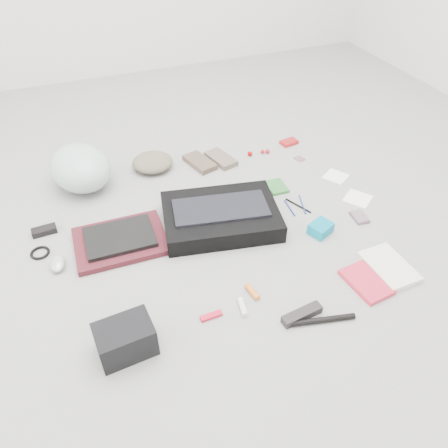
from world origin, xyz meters
name	(u,v)px	position (x,y,z in m)	size (l,w,h in m)	color
ground_plane	(224,232)	(0.00, 0.00, 0.00)	(4.00, 4.00, 0.00)	gray
messenger_bag	(221,216)	(0.01, 0.06, 0.04)	(0.51, 0.36, 0.09)	black
bag_flap	(221,208)	(0.01, 0.06, 0.09)	(0.42, 0.19, 0.01)	black
laptop_sleeve	(121,241)	(-0.45, 0.10, 0.01)	(0.39, 0.29, 0.03)	#4A161D
laptop	(120,237)	(-0.45, 0.10, 0.04)	(0.29, 0.21, 0.02)	black
bike_helmet	(80,168)	(-0.53, 0.60, 0.11)	(0.29, 0.36, 0.21)	silver
beanie	(153,162)	(-0.16, 0.63, 0.04)	(0.22, 0.21, 0.08)	#685F4B
mitten_left	(200,162)	(0.08, 0.57, 0.01)	(0.10, 0.20, 0.03)	brown
mitten_right	(221,159)	(0.20, 0.56, 0.01)	(0.10, 0.19, 0.03)	#6A5A4D
power_brick	(44,231)	(-0.75, 0.29, 0.01)	(0.11, 0.05, 0.03)	black
cable_coil	(40,253)	(-0.78, 0.16, 0.01)	(0.08, 0.08, 0.01)	black
mouse	(58,263)	(-0.71, 0.05, 0.02)	(0.06, 0.10, 0.04)	#B2B2B4
camera_bag	(125,339)	(-0.53, -0.44, 0.06)	(0.19, 0.13, 0.12)	black
multitool	(211,316)	(-0.22, -0.42, 0.01)	(0.08, 0.02, 0.01)	red
toiletry_tube_white	(243,307)	(-0.09, -0.43, 0.01)	(0.02, 0.02, 0.08)	silver
toiletry_tube_orange	(252,292)	(-0.03, -0.37, 0.01)	(0.02, 0.02, 0.08)	orange
u_lock	(302,314)	(0.09, -0.54, 0.02)	(0.16, 0.04, 0.03)	black
bike_pump	(322,320)	(0.15, -0.59, 0.01)	(0.02, 0.02, 0.24)	black
book_red	(366,282)	(0.41, -0.49, 0.01)	(0.13, 0.19, 0.02)	#DD2A44
book_white	(389,267)	(0.55, -0.46, 0.01)	(0.15, 0.23, 0.02)	beige
notepad	(277,187)	(0.37, 0.22, 0.01)	(0.09, 0.12, 0.01)	#29682B
pen_blue	(290,208)	(0.36, 0.05, 0.00)	(0.01, 0.01, 0.13)	navy
pen_black	(298,206)	(0.40, 0.05, 0.00)	(0.01, 0.01, 0.15)	black
pen_navy	(302,204)	(0.43, 0.05, 0.00)	(0.01, 0.01, 0.14)	navy
accordion_wallet	(321,228)	(0.40, -0.16, 0.02)	(0.10, 0.08, 0.05)	#0285A6
card_deck	(359,217)	(0.62, -0.14, 0.01)	(0.06, 0.09, 0.02)	slate
napkin_top	(336,177)	(0.71, 0.19, 0.00)	(0.11, 0.11, 0.01)	white
napkin_bottom	(358,199)	(0.70, -0.01, 0.00)	(0.12, 0.12, 0.01)	white
lollipop_a	(250,154)	(0.37, 0.55, 0.01)	(0.03, 0.03, 0.03)	#990000
lollipop_b	(263,152)	(0.45, 0.55, 0.01)	(0.02, 0.02, 0.02)	#B60B1B
lollipop_c	(267,151)	(0.48, 0.54, 0.01)	(0.03, 0.03, 0.03)	#A5161E
altoids_tin	(289,142)	(0.64, 0.59, 0.01)	(0.10, 0.06, 0.02)	#A9191B
stamp_sheet	(299,159)	(0.62, 0.42, 0.00)	(0.05, 0.05, 0.00)	#7C5063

